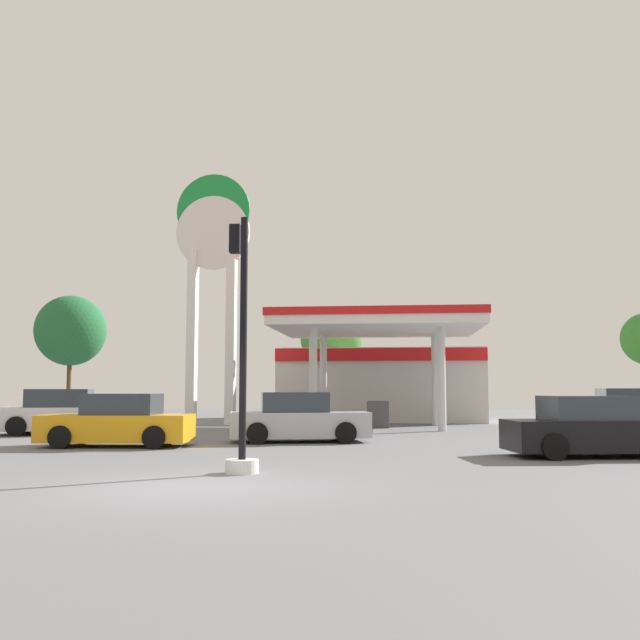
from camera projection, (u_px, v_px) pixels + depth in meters
ground_plane at (192, 488)px, 11.46m from camera, size 90.00×90.00×0.00m
gas_station at (381, 378)px, 35.30m from camera, size 9.96×14.24×4.62m
station_pole_sign at (213, 267)px, 32.29m from camera, size 3.41×0.56×11.46m
car_0 at (299, 419)px, 21.40m from camera, size 4.44×2.59×1.49m
car_1 at (635, 419)px, 20.54m from camera, size 4.63×2.34×1.61m
car_2 at (591, 429)px, 16.71m from camera, size 4.21×2.30×1.43m
car_4 at (118, 422)px, 19.70m from camera, size 4.22×2.13×1.46m
car_5 at (63, 414)px, 24.99m from camera, size 4.77×3.00×1.59m
traffic_signal_0 at (242, 380)px, 13.60m from camera, size 0.64×0.67×4.94m
tree_0 at (71, 331)px, 44.65m from camera, size 4.40×4.40×7.48m
tree_1 at (331, 339)px, 41.54m from camera, size 3.64×3.64×6.13m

